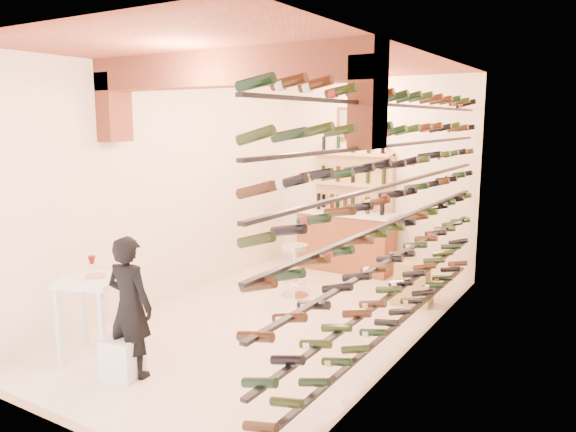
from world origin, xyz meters
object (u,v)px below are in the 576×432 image
object	(u,v)px
tasting_table	(91,292)
crate_lower	(412,292)
wine_rack	(394,210)
back_counter	(346,239)
chrome_barstool	(295,267)
white_stool	(123,357)
person	(130,307)

from	to	relation	value
tasting_table	crate_lower	xyz separation A→B (m)	(2.33, 3.45, -0.55)
wine_rack	back_counter	distance (m)	3.38
chrome_barstool	crate_lower	size ratio (longest dim) A/B	1.44
back_counter	tasting_table	distance (m)	4.63
wine_rack	white_stool	world-z (taller)	wine_rack
wine_rack	white_stool	bearing A→B (deg)	-132.91
white_stool	crate_lower	size ratio (longest dim) A/B	0.76
wine_rack	crate_lower	xyz separation A→B (m)	(-0.29, 1.54, -1.39)
white_stool	back_counter	bearing A→B (deg)	88.47
white_stool	wine_rack	bearing A→B (deg)	47.09
tasting_table	crate_lower	bearing A→B (deg)	33.64
wine_rack	back_counter	xyz separation A→B (m)	(-1.83, 2.65, -1.02)
chrome_barstool	crate_lower	distance (m)	1.66
back_counter	chrome_barstool	world-z (taller)	back_counter
back_counter	white_stool	bearing A→B (deg)	-91.53
wine_rack	chrome_barstool	xyz separation A→B (m)	(-1.81, 0.94, -1.10)
tasting_table	person	size ratio (longest dim) A/B	0.74
chrome_barstool	white_stool	bearing A→B (deg)	-92.75
wine_rack	person	bearing A→B (deg)	-133.54
wine_rack	person	size ratio (longest dim) A/B	4.04
person	crate_lower	world-z (taller)	person
wine_rack	tasting_table	world-z (taller)	wine_rack
wine_rack	white_stool	distance (m)	3.18
white_stool	chrome_barstool	xyz separation A→B (m)	(0.15, 3.05, 0.24)
tasting_table	chrome_barstool	distance (m)	2.98
white_stool	person	distance (m)	0.51
white_stool	chrome_barstool	size ratio (longest dim) A/B	0.53
back_counter	person	world-z (taller)	person
back_counter	white_stool	world-z (taller)	back_counter
wine_rack	tasting_table	xyz separation A→B (m)	(-2.61, -1.91, -0.84)
white_stool	chrome_barstool	distance (m)	3.06
person	white_stool	bearing A→B (deg)	61.57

